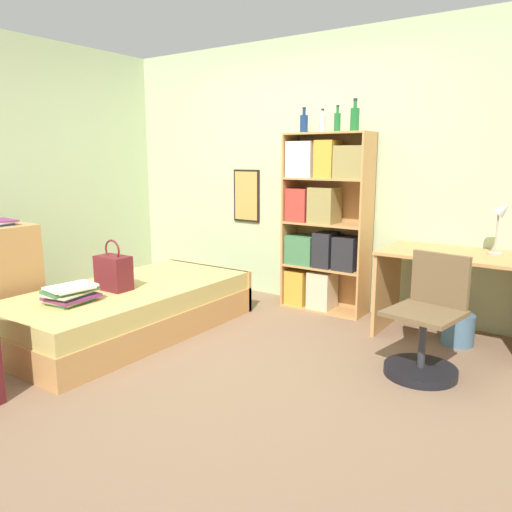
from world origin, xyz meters
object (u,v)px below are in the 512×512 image
(handbag, at_px, (114,272))
(bottle_green, at_px, (304,123))
(desk_lamp, at_px, (502,218))
(waste_bin, at_px, (458,329))
(bottle_clear, at_px, (337,122))
(bottle_brown, at_px, (322,124))
(desk_chair, at_px, (425,338))
(book_stack_on_bed, at_px, (71,294))
(desk, at_px, (456,280))
(bookcase, at_px, (322,222))
(bed, at_px, (131,309))
(bottle_blue, at_px, (355,119))

(handbag, distance_m, bottle_green, 2.22)
(desk_lamp, bearing_deg, waste_bin, -141.66)
(handbag, distance_m, desk_lamp, 3.07)
(desk_lamp, bearing_deg, bottle_clear, 177.31)
(bottle_brown, relative_size, desk_chair, 0.26)
(bottle_clear, relative_size, waste_bin, 0.93)
(desk_chair, height_order, waste_bin, desk_chair)
(book_stack_on_bed, relative_size, bottle_brown, 1.80)
(desk, bearing_deg, bottle_green, 172.58)
(bookcase, height_order, waste_bin, bookcase)
(book_stack_on_bed, relative_size, bottle_green, 1.64)
(bottle_green, xyz_separation_m, waste_bin, (1.57, -0.26, -1.65))
(bed, bearing_deg, bottle_blue, 47.50)
(book_stack_on_bed, bearing_deg, bottle_brown, 64.94)
(bottle_brown, height_order, bottle_clear, bottle_clear)
(bottle_blue, relative_size, desk_lamp, 0.66)
(bottle_brown, bearing_deg, bottle_clear, -11.58)
(book_stack_on_bed, bearing_deg, bottle_blue, 56.65)
(bottle_clear, distance_m, desk, 1.72)
(handbag, bearing_deg, bottle_blue, 49.42)
(desk_chair, bearing_deg, handbag, -163.51)
(bottle_brown, distance_m, desk_lamp, 1.76)
(handbag, bearing_deg, book_stack_on_bed, -85.92)
(bookcase, relative_size, desk, 1.45)
(book_stack_on_bed, height_order, desk, desk)
(bed, bearing_deg, desk_chair, 13.48)
(bottle_green, height_order, bottle_blue, bottle_blue)
(book_stack_on_bed, bearing_deg, bottle_green, 69.28)
(handbag, xyz_separation_m, bookcase, (1.05, 1.62, 0.31))
(handbag, distance_m, desk, 2.75)
(bookcase, bearing_deg, bottle_brown, 132.05)
(bed, height_order, waste_bin, bed)
(bed, relative_size, waste_bin, 8.27)
(bed, distance_m, desk, 2.67)
(bottle_brown, bearing_deg, book_stack_on_bed, -115.06)
(bottle_blue, distance_m, desk_chair, 2.02)
(handbag, bearing_deg, bottle_clear, 54.17)
(bed, height_order, desk_chair, desk_chair)
(book_stack_on_bed, bearing_deg, bookcase, 63.63)
(desk_lamp, bearing_deg, bed, -151.01)
(bed, xyz_separation_m, bottle_clear, (1.14, 1.49, 1.57))
(book_stack_on_bed, relative_size, desk, 0.34)
(bookcase, xyz_separation_m, bottle_brown, (-0.04, 0.04, 0.91))
(book_stack_on_bed, bearing_deg, handbag, 94.08)
(bottle_clear, bearing_deg, handbag, -125.83)
(bookcase, xyz_separation_m, desk_chair, (1.28, -0.93, -0.59))
(bottle_clear, height_order, desk, bottle_clear)
(bookcase, bearing_deg, desk_lamp, -2.17)
(bottle_green, bearing_deg, bottle_brown, 2.60)
(bottle_clear, bearing_deg, bottle_green, 175.94)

